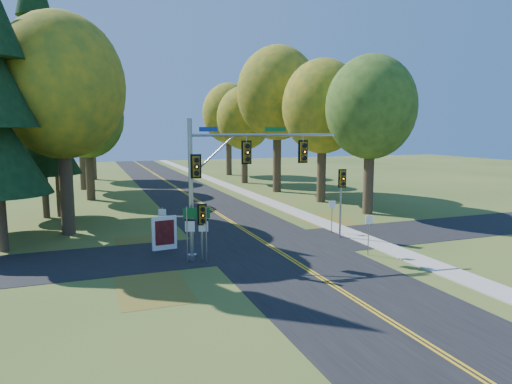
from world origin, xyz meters
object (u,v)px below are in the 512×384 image
object	(u,v)px
info_kiosk	(164,233)
traffic_mast	(229,170)
route_sign_cluster	(197,223)
east_signal_pole	(342,186)

from	to	relation	value
info_kiosk	traffic_mast	bearing A→B (deg)	-48.75
traffic_mast	route_sign_cluster	xyz separation A→B (m)	(-1.86, -0.32, -2.67)
info_kiosk	route_sign_cluster	bearing A→B (deg)	-75.36
east_signal_pole	traffic_mast	bearing A→B (deg)	-152.51
traffic_mast	east_signal_pole	bearing A→B (deg)	18.31
traffic_mast	route_sign_cluster	world-z (taller)	traffic_mast
traffic_mast	info_kiosk	distance (m)	5.61
route_sign_cluster	info_kiosk	world-z (taller)	route_sign_cluster
east_signal_pole	info_kiosk	world-z (taller)	east_signal_pole
info_kiosk	east_signal_pole	bearing A→B (deg)	-10.98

